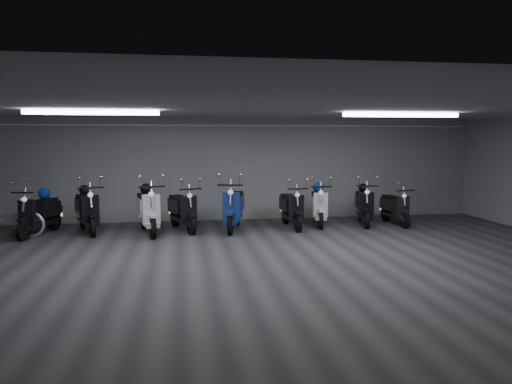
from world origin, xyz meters
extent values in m
cube|color=#323234|center=(0.00, 0.00, -0.01)|extent=(14.00, 10.00, 0.01)
cube|color=gray|center=(0.00, 0.00, 2.80)|extent=(14.00, 10.00, 0.01)
cube|color=gray|center=(0.00, 5.00, 1.40)|extent=(14.00, 0.01, 2.80)
cube|color=gray|center=(0.00, -5.00, 1.40)|extent=(14.00, 0.01, 2.80)
cube|color=white|center=(-3.00, 1.00, 2.74)|extent=(2.40, 0.18, 0.08)
cube|color=white|center=(3.00, 1.00, 2.74)|extent=(2.40, 0.18, 0.08)
cylinder|color=white|center=(0.00, 4.92, 2.62)|extent=(13.60, 0.05, 0.05)
imported|color=silver|center=(-5.42, 3.33, 0.57)|extent=(1.79, 0.72, 1.14)
sphere|color=black|center=(3.38, 3.89, 0.95)|extent=(0.24, 0.24, 0.24)
sphere|color=navy|center=(-4.65, 3.73, 0.96)|extent=(0.28, 0.28, 0.28)
sphere|color=black|center=(-3.76, 3.89, 1.01)|extent=(0.26, 0.26, 0.26)
sphere|color=navy|center=(2.18, 4.03, 0.96)|extent=(0.28, 0.28, 0.28)
sphere|color=black|center=(-2.28, 3.59, 1.05)|extent=(0.27, 0.27, 0.27)
camera|label=1|loc=(-1.40, -8.20, 2.27)|focal=33.56mm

